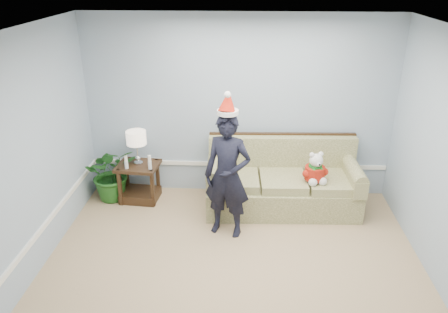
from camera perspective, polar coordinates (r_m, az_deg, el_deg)
room_shell at (r=4.10m, az=1.04°, el=-4.20°), size 4.54×5.04×2.74m
wainscot_trim at (r=5.72m, az=-10.49°, el=-6.24°), size 4.49×4.99×0.06m
sofa at (r=6.40m, az=7.56°, el=-3.54°), size 2.19×1.01×1.01m
side_table at (r=6.69m, az=-10.95°, el=-3.77°), size 0.64×0.55×0.58m
table_lamp at (r=6.40m, az=-11.39°, el=2.23°), size 0.29×0.29×0.51m
candle_pair at (r=6.36m, az=-11.18°, el=-0.78°), size 0.40×0.05×0.21m
houseplant at (r=6.72m, az=-14.40°, el=-2.09°), size 0.96×0.90×0.84m
man at (r=5.51m, az=0.46°, el=-2.55°), size 0.69×0.55×1.66m
santa_hat at (r=5.17m, az=0.50°, el=6.98°), size 0.32×0.35×0.31m
teddy_bear at (r=6.07m, az=11.80°, el=-1.90°), size 0.34×0.35×0.45m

